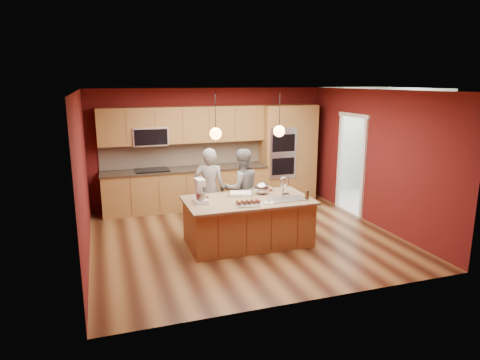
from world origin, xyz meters
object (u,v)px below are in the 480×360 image
object	(u,v)px
island	(249,221)
person_right	(242,188)
person_left	(210,190)
stand_mixer	(200,192)
mixing_bowl	(262,188)

from	to	relation	value
island	person_right	world-z (taller)	person_right
person_left	stand_mixer	size ratio (longest dim) A/B	3.91
island	mixing_bowl	xyz separation A→B (m)	(0.35, 0.26, 0.51)
person_right	stand_mixer	size ratio (longest dim) A/B	3.78
person_left	mixing_bowl	distance (m)	1.05
island	mixing_bowl	size ratio (longest dim) A/B	8.17
person_right	person_left	bearing A→B (deg)	-2.69
island	person_left	size ratio (longest dim) A/B	1.36
person_left	mixing_bowl	bearing A→B (deg)	163.54
island	stand_mixer	bearing A→B (deg)	176.20
person_right	stand_mixer	distance (m)	1.33
mixing_bowl	stand_mixer	bearing A→B (deg)	-170.37
island	mixing_bowl	world-z (taller)	island
person_right	mixing_bowl	world-z (taller)	person_right
person_right	stand_mixer	world-z (taller)	person_right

